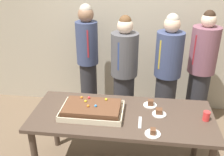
# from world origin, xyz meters

# --- Properties ---
(interior_back_panel) EXTENTS (8.00, 0.12, 3.00)m
(interior_back_panel) POSITION_xyz_m (0.00, 1.60, 1.50)
(interior_back_panel) COLOR #B2A893
(interior_back_panel) RESTS_ON ground_plane
(party_table) EXTENTS (1.94, 0.81, 0.77)m
(party_table) POSITION_xyz_m (0.00, 0.00, 0.68)
(party_table) COLOR #47382D
(party_table) RESTS_ON ground_plane
(sheet_cake) EXTENTS (0.66, 0.43, 0.12)m
(sheet_cake) POSITION_xyz_m (-0.32, -0.02, 0.81)
(sheet_cake) COLOR beige
(sheet_cake) RESTS_ON party_table
(plated_slice_near_left) EXTENTS (0.15, 0.15, 0.07)m
(plated_slice_near_left) POSITION_xyz_m (0.30, 0.22, 0.79)
(plated_slice_near_left) COLOR white
(plated_slice_near_left) RESTS_ON party_table
(plated_slice_near_right) EXTENTS (0.15, 0.15, 0.06)m
(plated_slice_near_right) POSITION_xyz_m (0.39, 0.05, 0.79)
(plated_slice_near_right) COLOR white
(plated_slice_near_right) RESTS_ON party_table
(plated_slice_far_left) EXTENTS (0.15, 0.15, 0.06)m
(plated_slice_far_left) POSITION_xyz_m (0.32, -0.31, 0.78)
(plated_slice_far_left) COLOR white
(plated_slice_far_left) RESTS_ON party_table
(drink_cup_nearest) EXTENTS (0.07, 0.07, 0.10)m
(drink_cup_nearest) POSITION_xyz_m (0.86, -0.00, 0.82)
(drink_cup_nearest) COLOR red
(drink_cup_nearest) RESTS_ON party_table
(cake_server_utensil) EXTENTS (0.03, 0.20, 0.01)m
(cake_server_utensil) POSITION_xyz_m (0.19, -0.13, 0.77)
(cake_server_utensil) COLOR silver
(cake_server_utensil) RESTS_ON party_table
(person_serving_front) EXTENTS (0.35, 0.35, 1.68)m
(person_serving_front) POSITION_xyz_m (0.52, 0.84, 0.87)
(person_serving_front) COLOR #28282D
(person_serving_front) RESTS_ON ground_plane
(person_green_shirt_behind) EXTENTS (0.35, 0.35, 1.65)m
(person_green_shirt_behind) POSITION_xyz_m (-0.05, 0.80, 0.85)
(person_green_shirt_behind) COLOR #28282D
(person_green_shirt_behind) RESTS_ON ground_plane
(person_striped_tie_right) EXTENTS (0.31, 0.31, 1.73)m
(person_striped_tie_right) POSITION_xyz_m (-0.61, 1.13, 0.92)
(person_striped_tie_right) COLOR #28282D
(person_striped_tie_right) RESTS_ON ground_plane
(person_far_right_suit) EXTENTS (0.37, 0.37, 1.69)m
(person_far_right_suit) POSITION_xyz_m (0.99, 1.07, 0.87)
(person_far_right_suit) COLOR #28282D
(person_far_right_suit) RESTS_ON ground_plane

